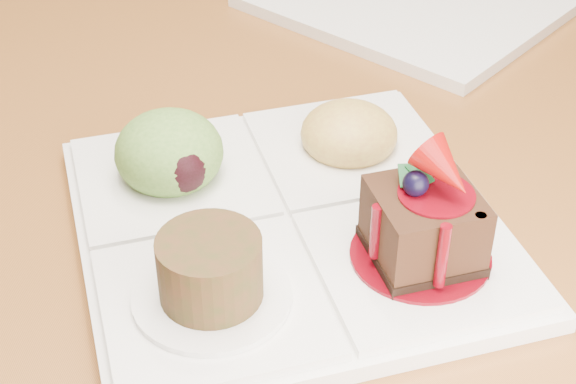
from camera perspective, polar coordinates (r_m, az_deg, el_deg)
dining_table at (r=0.99m, az=-3.69°, el=10.20°), size 1.00×1.80×0.75m
sampler_plate at (r=0.58m, az=-0.31°, el=-0.91°), size 0.33×0.33×0.10m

